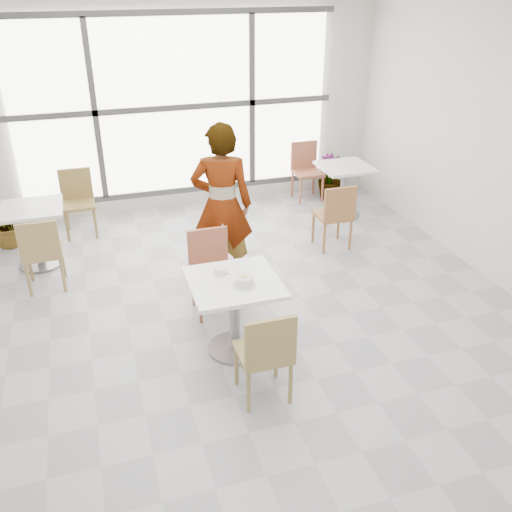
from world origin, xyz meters
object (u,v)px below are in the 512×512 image
object	(u,v)px
person	(222,205)
bg_table_right	(344,183)
oatmeal_bowl	(244,281)
bg_chair_left_near	(41,250)
bg_chair_left_far	(78,197)
bg_chair_right_far	(306,167)
main_table	(234,302)
plant_right	(330,177)
coffee_cup	(220,272)
bg_chair_right_near	(336,213)
bg_table_left	(35,228)
chair_near	(266,351)
plant_left	(9,222)
chair_far	(211,265)

from	to	relation	value
person	bg_table_right	xyz separation A→B (m)	(2.12, 1.32, -0.43)
oatmeal_bowl	bg_chair_left_near	size ratio (longest dim) A/B	0.24
bg_chair_left_far	bg_chair_right_far	bearing A→B (deg)	5.07
person	bg_table_right	bearing A→B (deg)	-132.19
person	bg_chair_left_near	bearing A→B (deg)	6.00
bg_chair_left_near	bg_chair_right_far	size ratio (longest dim) A/B	1.00
main_table	plant_right	bearing A→B (deg)	53.79
bg_chair_right_far	plant_right	bearing A→B (deg)	-21.96
coffee_cup	bg_chair_left_near	world-z (taller)	bg_chair_left_near
bg_chair_right_near	bg_chair_right_far	bearing A→B (deg)	-100.31
bg_table_left	bg_chair_left_near	xyz separation A→B (m)	(0.09, -0.67, 0.01)
chair_near	plant_right	xyz separation A→B (m)	(2.41, 4.12, -0.16)
main_table	bg_chair_left_far	world-z (taller)	bg_chair_left_far
bg_table_right	bg_chair_left_near	xyz separation A→B (m)	(-4.07, -0.98, 0.01)
coffee_cup	bg_chair_right_far	xyz separation A→B (m)	(2.21, 3.36, -0.28)
bg_chair_left_far	bg_chair_right_near	distance (m)	3.42
bg_chair_left_far	chair_near	bearing A→B (deg)	-71.19
bg_chair_right_near	plant_left	size ratio (longest dim) A/B	1.34
plant_left	main_table	bearing A→B (deg)	-54.55
coffee_cup	bg_chair_left_near	size ratio (longest dim) A/B	0.18
bg_chair_left_near	plant_left	xyz separation A→B (m)	(-0.46, 1.36, -0.18)
chair_near	bg_table_left	distance (m)	3.63
coffee_cup	bg_table_left	world-z (taller)	coffee_cup
chair_near	plant_right	distance (m)	4.77
bg_table_left	bg_chair_right_far	distance (m)	4.08
bg_chair_left_near	plant_left	size ratio (longest dim) A/B	1.34
bg_chair_left_near	plant_left	distance (m)	1.44
chair_far	plant_left	bearing A→B (deg)	133.52
chair_near	bg_chair_right_near	distance (m)	3.00
oatmeal_bowl	main_table	bearing A→B (deg)	123.10
oatmeal_bowl	coffee_cup	xyz separation A→B (m)	(-0.16, 0.24, -0.01)
person	bg_chair_right_far	size ratio (longest dim) A/B	2.11
chair_near	bg_chair_right_near	world-z (taller)	same
chair_far	plant_right	size ratio (longest dim) A/B	1.28
bg_table_right	plant_right	distance (m)	0.71
main_table	bg_chair_right_far	bearing A→B (deg)	58.91
bg_chair_left_near	person	bearing A→B (deg)	170.02
bg_chair_right_near	plant_left	bearing A→B (deg)	-18.95
bg_table_right	plant_left	world-z (taller)	bg_table_right
bg_chair_right_near	bg_chair_right_far	distance (m)	1.84
bg_table_right	main_table	bearing A→B (deg)	-131.48
main_table	chair_near	bearing A→B (deg)	-85.66
coffee_cup	bg_chair_right_near	distance (m)	2.45
main_table	bg_chair_right_near	size ratio (longest dim) A/B	0.92
chair_near	coffee_cup	size ratio (longest dim) A/B	5.47
main_table	plant_left	bearing A→B (deg)	125.45
oatmeal_bowl	bg_table_left	world-z (taller)	oatmeal_bowl
bg_table_right	bg_chair_right_near	bearing A→B (deg)	-120.60
coffee_cup	bg_chair_left_near	bearing A→B (deg)	136.08
chair_near	bg_chair_right_far	size ratio (longest dim) A/B	1.00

